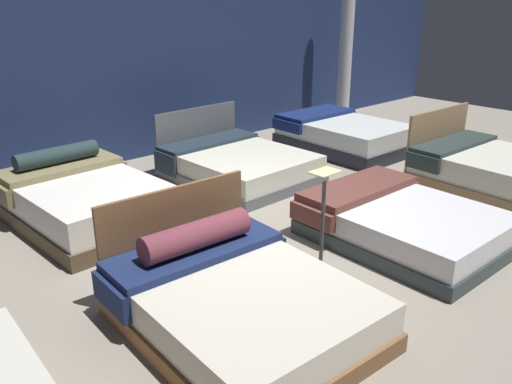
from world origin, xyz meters
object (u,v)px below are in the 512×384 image
Objects in this scene: bed_3 at (498,172)px; bed_6 at (237,164)px; price_sign at (322,233)px; support_pillar at (346,37)px; bed_2 at (402,222)px; bed_5 at (86,201)px; bed_7 at (343,135)px; bed_1 at (236,299)px.

bed_3 is 3.68m from bed_6.
price_sign is 6.56m from support_pillar.
price_sign is at bearing 173.40° from bed_2.
bed_6 is at bearing 90.72° from bed_2.
bed_6 reaches higher than bed_5.
bed_2 is at bearing -129.74° from bed_7.
bed_3 is (4.77, 0.01, 0.02)m from bed_1.
bed_1 is 2.04× the size of price_sign.
bed_7 is at bearing 32.76° from bed_1.
bed_3 is at bearing 2.83° from bed_1.
bed_5 is (-2.37, 2.80, 0.07)m from bed_2.
bed_3 reaches higher than bed_1.
bed_5 is 2.38m from bed_6.
bed_1 is at bearing -173.11° from price_sign.
bed_5 is (0.03, 2.80, 0.04)m from bed_1.
bed_7 reaches higher than bed_2.
bed_7 is 2.51m from support_pillar.
bed_6 is at bearing -162.76° from support_pillar.
support_pillar is (5.10, 3.90, 1.35)m from price_sign.
bed_7 is 4.40m from price_sign.
bed_2 is 0.58× the size of support_pillar.
support_pillar is at bearing 37.38° from price_sign.
bed_1 is at bearing -147.42° from support_pillar.
bed_1 is 1.04× the size of bed_2.
bed_3 is 2.75m from bed_7.
bed_2 is (2.40, -0.00, -0.03)m from bed_1.
bed_2 is at bearing -134.11° from support_pillar.
bed_1 is at bearing -178.14° from bed_3.
bed_3 is 1.04× the size of bed_6.
bed_3 is 1.01× the size of bed_7.
bed_6 is 0.97× the size of bed_7.
support_pillar reaches higher than bed_2.
support_pillar is (1.56, 1.29, 1.49)m from bed_7.
bed_2 is 2.37m from bed_3.
bed_1 is 3.71m from bed_6.
bed_2 is at bearing -7.38° from price_sign.
price_sign reaches higher than bed_3.
bed_5 is 0.95× the size of bed_7.
bed_3 is (2.37, 0.01, 0.05)m from bed_2.
bed_6 is (2.38, 0.03, -0.06)m from bed_5.
bed_5 is at bearing 92.13° from bed_1.
price_sign is (1.20, -2.65, 0.12)m from bed_5.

